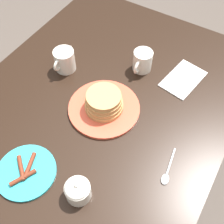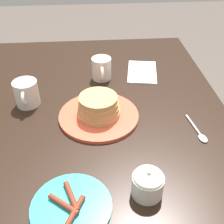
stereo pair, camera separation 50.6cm
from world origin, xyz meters
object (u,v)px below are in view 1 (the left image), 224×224
at_px(pancake_plate, 104,104).
at_px(spoon, 167,172).
at_px(napkin, 183,79).
at_px(creamer_pitcher, 65,60).
at_px(side_plate_bacon, 26,172).
at_px(coffee_mug, 142,61).
at_px(sugar_bowl, 78,190).

height_order(pancake_plate, spoon, pancake_plate).
bearing_deg(napkin, creamer_pitcher, -66.40).
height_order(creamer_pitcher, spoon, creamer_pitcher).
distance_m(pancake_plate, side_plate_bacon, 0.36).
xyz_separation_m(coffee_mug, spoon, (0.37, 0.29, -0.04)).
height_order(pancake_plate, creamer_pitcher, creamer_pitcher).
bearing_deg(sugar_bowl, pancake_plate, -161.33).
bearing_deg(coffee_mug, napkin, 101.33).
xyz_separation_m(side_plate_bacon, coffee_mug, (-0.60, 0.10, 0.04)).
relative_size(side_plate_bacon, sugar_bowl, 2.33).
relative_size(creamer_pitcher, napkin, 0.61).
relative_size(side_plate_bacon, spoon, 1.42).
xyz_separation_m(coffee_mug, sugar_bowl, (0.57, 0.08, -0.01)).
bearing_deg(creamer_pitcher, pancake_plate, 68.66).
relative_size(side_plate_bacon, coffee_mug, 1.79).
distance_m(coffee_mug, creamer_pitcher, 0.32).
relative_size(side_plate_bacon, napkin, 0.95).
height_order(sugar_bowl, napkin, sugar_bowl).
bearing_deg(napkin, side_plate_bacon, -23.47).
distance_m(pancake_plate, spoon, 0.33).
distance_m(coffee_mug, spoon, 0.47).
relative_size(pancake_plate, spoon, 1.95).
bearing_deg(pancake_plate, napkin, 146.01).
xyz_separation_m(pancake_plate, sugar_bowl, (0.32, 0.11, 0.01)).
bearing_deg(pancake_plate, side_plate_bacon, -13.07).
relative_size(coffee_mug, spoon, 0.79).
distance_m(sugar_bowl, spoon, 0.29).
bearing_deg(sugar_bowl, creamer_pitcher, -139.35).
xyz_separation_m(side_plate_bacon, creamer_pitcher, (-0.44, -0.17, 0.04)).
distance_m(side_plate_bacon, creamer_pitcher, 0.48).
height_order(pancake_plate, side_plate_bacon, pancake_plate).
bearing_deg(spoon, coffee_mug, -141.90).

